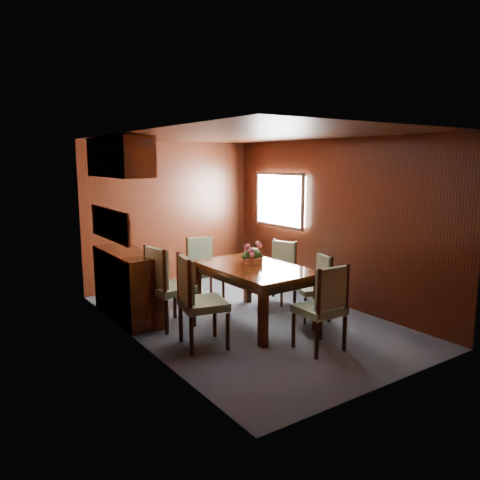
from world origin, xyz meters
TOP-DOWN VIEW (x-y plane):
  - ground at (0.00, 0.00)m, footprint 4.50×4.50m
  - room_shell at (-0.10, 0.33)m, footprint 3.06×4.52m
  - sideboard at (-1.25, 1.00)m, footprint 0.48×1.40m
  - dining_table at (0.03, -0.11)m, footprint 1.03×1.61m
  - chair_left_near at (-1.00, -0.43)m, footprint 0.58×0.60m
  - chair_left_far at (-1.02, 0.35)m, footprint 0.54×0.56m
  - chair_right_near at (0.80, -0.48)m, footprint 0.51×0.52m
  - chair_right_far at (0.90, 0.43)m, footprint 0.53×0.54m
  - chair_head at (0.09, -1.33)m, footprint 0.48×0.46m
  - chair_foot at (-0.01, 1.14)m, footprint 0.46×0.44m
  - flower_centerpiece at (0.11, 0.04)m, footprint 0.29×0.29m

SIDE VIEW (x-z plane):
  - ground at x=0.00m, z-range 0.00..0.00m
  - sideboard at x=-1.25m, z-range 0.00..0.90m
  - chair_right_near at x=0.80m, z-range 0.05..0.92m
  - chair_right_far at x=0.90m, z-range 0.05..0.96m
  - chair_foot at x=-0.01m, z-range 0.05..1.01m
  - chair_head at x=0.09m, z-range 0.05..1.04m
  - chair_left_far at x=-1.02m, z-range 0.06..1.11m
  - chair_left_near at x=-1.00m, z-range 0.06..1.12m
  - dining_table at x=0.03m, z-range 0.27..1.01m
  - flower_centerpiece at x=0.11m, z-range 0.74..1.03m
  - room_shell at x=-0.10m, z-range 0.43..2.84m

